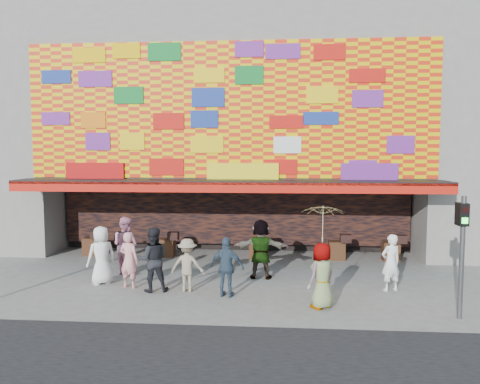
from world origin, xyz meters
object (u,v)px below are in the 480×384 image
at_px(ped_f, 261,249).
at_px(ped_g, 322,276).
at_px(ped_e, 227,267).
at_px(ped_h, 391,263).
at_px(ped_a, 101,255).
at_px(ped_b, 129,260).
at_px(parasol, 323,224).
at_px(ped_d, 187,265).
at_px(ped_i, 125,245).
at_px(ped_c, 153,260).
at_px(signal_right, 462,243).

height_order(ped_f, ped_g, ped_f).
relative_size(ped_e, ped_h, 1.01).
xyz_separation_m(ped_a, ped_b, (0.96, -0.31, -0.05)).
relative_size(ped_a, parasol, 0.92).
bearing_deg(ped_d, ped_i, -33.76).
distance_m(ped_f, parasol, 3.44).
xyz_separation_m(ped_a, ped_f, (4.85, 1.03, 0.06)).
relative_size(ped_d, ped_i, 0.81).
xyz_separation_m(ped_f, ped_h, (3.83, -1.05, -0.12)).
height_order(ped_c, ped_h, ped_c).
relative_size(signal_right, ped_f, 1.57).
height_order(signal_right, ped_g, signal_right).
bearing_deg(ped_g, ped_d, -59.35).
bearing_deg(signal_right, ped_a, 167.25).
distance_m(ped_a, ped_f, 4.96).
height_order(signal_right, ped_e, signal_right).
bearing_deg(parasol, signal_right, -8.87).
relative_size(ped_a, ped_e, 1.06).
height_order(ped_c, ped_g, ped_c).
bearing_deg(ped_c, parasol, 150.75).
height_order(signal_right, ped_f, signal_right).
xyz_separation_m(ped_a, ped_i, (0.34, 1.28, 0.06)).
relative_size(ped_g, parasol, 0.88).
xyz_separation_m(ped_e, ped_i, (-3.63, 2.24, 0.11)).
distance_m(ped_a, ped_c, 1.87).
bearing_deg(ped_d, ped_c, 7.56).
height_order(ped_e, parasol, parasol).
xyz_separation_m(ped_d, ped_f, (2.07, 1.57, 0.18)).
bearing_deg(ped_g, parasol, 180.00).
relative_size(ped_c, ped_f, 0.98).
height_order(ped_a, ped_c, ped_c).
distance_m(signal_right, parasol, 3.34).
distance_m(ped_e, parasol, 2.99).
xyz_separation_m(ped_f, ped_g, (1.68, -2.74, -0.10)).
xyz_separation_m(ped_h, parasol, (-2.15, -1.69, 1.36)).
bearing_deg(signal_right, parasol, 171.13).
bearing_deg(ped_b, signal_right, -174.42).
xyz_separation_m(ped_a, ped_e, (3.97, -0.96, -0.05)).
bearing_deg(ped_c, ped_f, -168.20).
height_order(ped_a, ped_g, ped_a).
bearing_deg(ped_f, ped_d, 38.77).
height_order(ped_h, parasol, parasol).
xyz_separation_m(signal_right, parasol, (-3.28, 0.51, 0.34)).
relative_size(ped_a, ped_c, 0.95).
xyz_separation_m(ped_c, ped_d, (1.01, 0.08, -0.16)).
relative_size(signal_right, ped_c, 1.60).
bearing_deg(ped_c, ped_e, 154.82).
relative_size(signal_right, ped_i, 1.57).
height_order(ped_d, ped_g, ped_g).
bearing_deg(ped_c, ped_a, -35.84).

